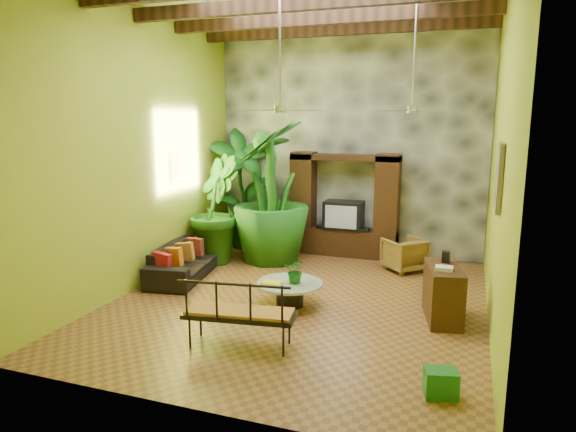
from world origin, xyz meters
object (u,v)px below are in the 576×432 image
at_px(sofa, 185,260).
at_px(coffee_table, 290,291).
at_px(side_console, 443,293).
at_px(green_bin, 441,383).
at_px(iron_bench, 237,311).
at_px(wicker_armchair, 404,254).
at_px(ceiling_fan_back, 413,97).
at_px(tall_plant_c, 271,192).
at_px(tall_plant_b, 214,209).
at_px(ceiling_fan_front, 280,95).
at_px(tall_plant_a, 241,189).
at_px(entertainment_center, 344,213).

height_order(sofa, coffee_table, sofa).
relative_size(side_console, green_bin, 2.94).
relative_size(coffee_table, iron_bench, 0.69).
relative_size(wicker_armchair, green_bin, 2.04).
height_order(ceiling_fan_back, tall_plant_c, ceiling_fan_back).
relative_size(tall_plant_b, side_console, 2.16).
bearing_deg(ceiling_fan_back, tall_plant_c, 162.28).
distance_m(coffee_table, green_bin, 3.27).
relative_size(wicker_armchair, tall_plant_c, 0.25).
bearing_deg(sofa, wicker_armchair, -74.91).
xyz_separation_m(ceiling_fan_front, side_console, (2.52, 0.37, -2.98)).
height_order(side_console, green_bin, side_console).
bearing_deg(iron_bench, coffee_table, 77.35).
distance_m(ceiling_fan_back, side_console, 3.30).
xyz_separation_m(coffee_table, side_console, (2.42, 0.22, 0.17)).
xyz_separation_m(iron_bench, green_bin, (2.66, -0.34, -0.38)).
bearing_deg(tall_plant_a, sofa, -93.24).
bearing_deg(entertainment_center, green_bin, -66.02).
bearing_deg(wicker_armchair, ceiling_fan_back, 53.42).
relative_size(tall_plant_b, coffee_table, 2.10).
xyz_separation_m(ceiling_fan_back, coffee_table, (-1.69, -1.46, -3.15)).
bearing_deg(sofa, iron_bench, -147.20).
distance_m(entertainment_center, ceiling_fan_back, 3.50).
relative_size(ceiling_fan_back, wicker_armchair, 2.53).
distance_m(iron_bench, green_bin, 2.71).
height_order(entertainment_center, coffee_table, entertainment_center).
bearing_deg(green_bin, side_console, 92.73).
xyz_separation_m(ceiling_fan_front, sofa, (-2.34, 0.97, -3.08)).
bearing_deg(ceiling_fan_front, tall_plant_c, 114.52).
relative_size(wicker_armchair, side_console, 0.70).
distance_m(sofa, tall_plant_c, 2.30).
bearing_deg(green_bin, wicker_armchair, 101.80).
xyz_separation_m(sofa, coffee_table, (2.45, -0.82, -0.06)).
relative_size(iron_bench, green_bin, 4.37).
bearing_deg(side_console, green_bin, -99.13).
bearing_deg(wicker_armchair, coffee_table, 15.88).
height_order(tall_plant_a, tall_plant_b, tall_plant_a).
relative_size(wicker_armchair, tall_plant_a, 0.26).
xyz_separation_m(entertainment_center, side_console, (2.32, -3.17, -0.54)).
distance_m(sofa, wicker_armchair, 4.39).
relative_size(wicker_armchair, tall_plant_b, 0.32).
distance_m(sofa, green_bin, 5.76).
height_order(wicker_armchair, tall_plant_b, tall_plant_b).
xyz_separation_m(ceiling_fan_front, green_bin, (2.63, -1.94, -3.24)).
bearing_deg(tall_plant_a, iron_bench, -66.13).
height_order(ceiling_fan_back, coffee_table, ceiling_fan_back).
bearing_deg(iron_bench, ceiling_fan_back, 52.04).
bearing_deg(green_bin, ceiling_fan_front, 143.69).
xyz_separation_m(tall_plant_c, coffee_table, (1.27, -2.40, -1.24)).
relative_size(tall_plant_b, tall_plant_c, 0.76).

